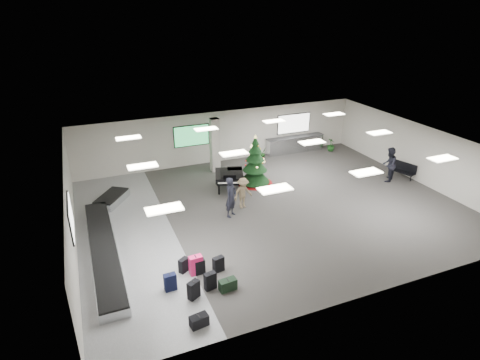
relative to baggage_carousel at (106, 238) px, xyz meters
name	(u,v)px	position (x,y,z in m)	size (l,w,h in m)	color
ground	(272,208)	(7.84, 0.08, -0.21)	(18.00, 18.00, 0.00)	#3E3B38
room_envelope	(260,160)	(7.46, 0.75, 2.12)	(18.02, 14.02, 3.21)	beige
baggage_carousel	(106,238)	(0.00, 0.00, 0.00)	(2.28, 9.71, 0.43)	silver
service_counter	(295,144)	(12.84, 6.73, 0.33)	(4.05, 0.65, 1.08)	silver
suitcase_0	(194,290)	(2.44, -4.76, 0.12)	(0.49, 0.41, 0.68)	black
suitcase_1	(210,281)	(3.11, -4.51, 0.11)	(0.46, 0.30, 0.67)	black
pink_suitcase	(196,265)	(2.89, -3.51, 0.17)	(0.50, 0.30, 0.78)	#FF2169
suitcase_3	(200,267)	(3.02, -3.54, 0.08)	(0.40, 0.23, 0.60)	black
navy_suitcase	(170,282)	(1.81, -4.04, 0.11)	(0.43, 0.26, 0.66)	black
green_duffel	(228,285)	(3.66, -4.80, -0.01)	(0.64, 0.36, 0.43)	black
suitcase_7	(218,264)	(3.72, -3.67, 0.09)	(0.45, 0.30, 0.62)	black
suitcase_8	(184,265)	(2.51, -3.21, 0.07)	(0.44, 0.39, 0.58)	black
black_duffel	(199,321)	(2.23, -6.07, -0.02)	(0.61, 0.40, 0.40)	black
christmas_tree	(255,167)	(8.27, 3.12, 0.75)	(1.98, 1.98, 2.83)	#680A09
grand_piano	(229,176)	(6.68, 2.92, 0.55)	(1.94, 2.23, 1.07)	black
bench	(404,169)	(16.43, 0.56, 0.30)	(0.89, 1.52, 0.91)	black
traveler_a	(231,197)	(5.70, 0.13, 0.76)	(0.71, 0.47, 1.95)	black
traveler_b	(243,193)	(6.54, 0.71, 0.57)	(1.01, 0.58, 1.56)	#7D6A4D
traveler_bench	(389,165)	(15.30, 0.57, 0.77)	(0.95, 0.74, 1.96)	black
potted_plant_left	(263,153)	(10.37, 6.45, 0.14)	(0.39, 0.31, 0.71)	#193912
potted_plant_right	(331,145)	(15.21, 5.98, 0.22)	(0.49, 0.49, 0.87)	#193912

